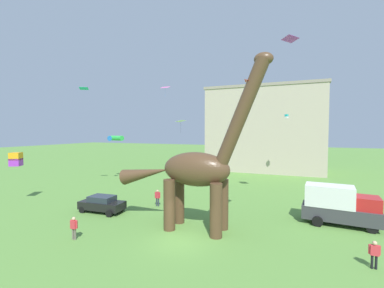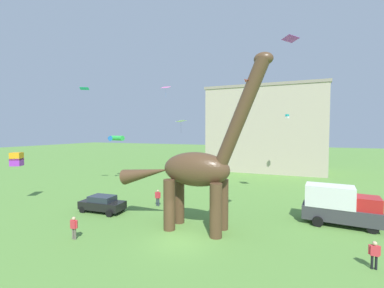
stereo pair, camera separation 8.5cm
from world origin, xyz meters
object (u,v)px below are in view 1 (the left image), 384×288
object	(u,v)px
parked_box_truck	(338,205)
person_far_spectator	(225,193)
kite_high_right	(16,159)
dinosaur_sculpture	(195,169)
kite_mid_left	(181,121)
kite_far_left	(115,138)
kite_apex	(84,88)
parked_sedan_left	(102,204)
person_vendor_side	(158,196)
person_near_flyer	(374,252)
person_watching_child	(74,226)
kite_drifting	(290,39)
kite_high_left	(165,87)
kite_near_low	(251,82)
kite_far_right	(287,116)

from	to	relation	value
parked_box_truck	person_far_spectator	distance (m)	11.48
person_far_spectator	kite_high_right	xyz separation A→B (m)	(-20.26, -9.76, 3.97)
dinosaur_sculpture	parked_box_truck	size ratio (longest dim) A/B	2.26
kite_mid_left	kite_far_left	bearing A→B (deg)	158.24
kite_apex	kite_mid_left	bearing A→B (deg)	4.93
parked_sedan_left	kite_apex	distance (m)	16.44
person_vendor_side	kite_far_left	xyz separation A→B (m)	(-13.00, 9.62, 5.52)
dinosaur_sculpture	person_near_flyer	world-z (taller)	dinosaur_sculpture
kite_mid_left	person_vendor_side	bearing A→B (deg)	-99.38
person_watching_child	person_near_flyer	world-z (taller)	person_watching_child
dinosaur_sculpture	kite_drifting	world-z (taller)	kite_drifting
person_far_spectator	person_vendor_side	distance (m)	7.73
kite_high_left	kite_near_low	bearing A→B (deg)	-45.34
person_near_flyer	kite_drifting	xyz separation A→B (m)	(-4.91, 9.52, 15.28)
kite_high_left	kite_mid_left	size ratio (longest dim) A/B	1.14
person_watching_child	person_vendor_side	distance (m)	9.47
kite_high_left	kite_apex	distance (m)	10.99
person_far_spectator	kite_near_low	distance (m)	14.66
parked_box_truck	person_vendor_side	bearing A→B (deg)	-171.44
kite_near_low	kite_drifting	bearing A→B (deg)	73.58
kite_high_right	person_vendor_side	bearing A→B (deg)	17.09
parked_sedan_left	parked_box_truck	xyz separation A→B (m)	(20.11, 4.68, 0.84)
dinosaur_sculpture	kite_far_right	distance (m)	24.07
kite_drifting	person_near_flyer	bearing A→B (deg)	-62.71
kite_drifting	kite_far_right	distance (m)	16.31
dinosaur_sculpture	person_watching_child	distance (m)	9.53
dinosaur_sculpture	person_near_flyer	bearing A→B (deg)	11.29
kite_far_left	kite_high_right	bearing A→B (deg)	-96.54
dinosaur_sculpture	person_near_flyer	xyz separation A→B (m)	(11.32, -1.67, -3.75)
kite_mid_left	person_watching_child	bearing A→B (deg)	-98.46
parked_box_truck	kite_far_left	world-z (taller)	kite_far_left
kite_far_right	kite_high_right	world-z (taller)	kite_far_right
dinosaur_sculpture	kite_mid_left	world-z (taller)	dinosaur_sculpture
kite_mid_left	kite_high_right	world-z (taller)	kite_mid_left
dinosaur_sculpture	kite_near_low	distance (m)	7.59
person_vendor_side	kite_high_left	size ratio (longest dim) A/B	1.02
person_far_spectator	dinosaur_sculpture	bearing A→B (deg)	-56.16
parked_sedan_left	kite_far_left	world-z (taller)	kite_far_left
person_vendor_side	kite_near_low	world-z (taller)	kite_near_low
kite_near_low	kite_mid_left	bearing A→B (deg)	138.33
kite_near_low	kite_high_right	size ratio (longest dim) A/B	0.92
person_watching_child	kite_high_right	distance (m)	14.62
dinosaur_sculpture	person_vendor_side	bearing A→B (deg)	163.21
person_watching_child	person_vendor_side	xyz separation A→B (m)	(1.33, 9.38, 0.04)
person_far_spectator	kite_high_right	world-z (taller)	kite_high_right
kite_near_low	kite_drifting	world-z (taller)	kite_drifting
kite_high_right	kite_far_right	bearing A→B (deg)	41.49
kite_high_left	kite_high_right	world-z (taller)	kite_high_left
person_watching_child	kite_far_left	bearing A→B (deg)	-164.96
person_watching_child	kite_apex	distance (m)	20.60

